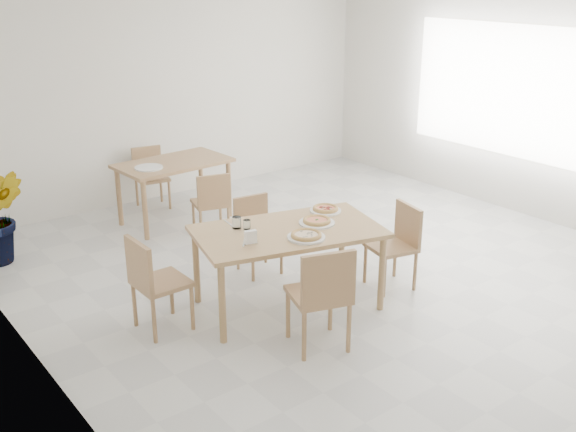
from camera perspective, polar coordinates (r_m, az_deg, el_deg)
room at (r=8.77m, az=19.07°, el=9.85°), size 7.28×7.00×7.00m
main_table at (r=5.98m, az=0.00°, el=-1.81°), size 1.81×1.31×0.75m
chair_south at (r=5.35m, az=2.93°, el=-6.42°), size 0.56×0.56×0.90m
chair_north at (r=6.81m, az=-2.76°, el=-1.07°), size 0.42×0.42×0.77m
chair_west at (r=5.74m, az=-11.41°, el=-5.19°), size 0.42×0.42×0.85m
chair_east at (r=6.53m, az=9.31°, el=-2.02°), size 0.48×0.48×0.82m
plate_margherita at (r=6.08m, az=2.45°, el=-0.58°), size 0.32×0.32×0.02m
plate_mushroom at (r=5.75m, az=1.55°, el=-1.81°), size 0.33×0.33×0.02m
plate_pepperoni at (r=6.39m, az=3.19°, el=0.46°), size 0.30×0.30×0.02m
pizza_margherita at (r=6.07m, az=2.45°, el=-0.38°), size 0.26×0.26×0.03m
pizza_mushroom at (r=5.75m, az=1.55°, el=-1.60°), size 0.27×0.27×0.03m
pizza_pepperoni at (r=6.38m, az=3.19°, el=0.65°), size 0.30×0.30×0.03m
tumbler_a at (r=5.98m, az=-4.37°, el=-0.56°), size 0.08×0.08×0.11m
tumbler_b at (r=5.95m, az=-3.50°, el=-0.73°), size 0.07×0.07×0.09m
napkin_holder at (r=5.62m, az=-3.17°, el=-1.86°), size 0.12×0.08×0.12m
fork_a at (r=6.10m, az=-5.03°, el=-0.63°), size 0.05×0.20×0.01m
fork_b at (r=5.66m, az=-3.74°, el=-2.28°), size 0.12×0.15×0.01m
second_table at (r=8.20m, az=-9.67°, el=3.91°), size 1.36×0.83×0.75m
chair_back_s at (r=7.68m, az=-6.46°, el=1.35°), size 0.47×0.47×0.77m
chair_back_n at (r=8.85m, az=-11.61°, el=3.61°), size 0.43×0.43×0.77m
plate_empty at (r=7.94m, az=-11.71°, el=4.03°), size 0.32×0.32×0.02m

